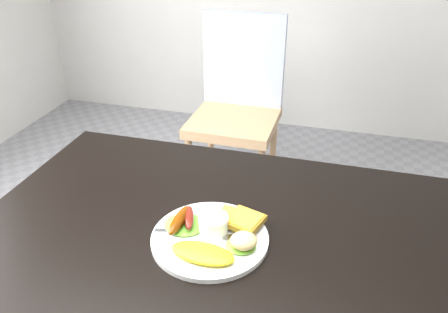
{
  "coord_description": "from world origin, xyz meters",
  "views": [
    {
      "loc": [
        0.2,
        -0.75,
        1.4
      ],
      "look_at": [
        -0.03,
        0.1,
        0.9
      ],
      "focal_mm": 35.0,
      "sensor_mm": 36.0,
      "label": 1
    }
  ],
  "objects_px": {
    "dining_chair": "(234,122)",
    "plate": "(210,238)",
    "person": "(289,166)",
    "dining_table": "(226,243)"
  },
  "relations": [
    {
      "from": "dining_chair",
      "to": "plate",
      "type": "xyz_separation_m",
      "value": [
        0.26,
        -1.25,
        0.31
      ]
    },
    {
      "from": "dining_chair",
      "to": "person",
      "type": "xyz_separation_m",
      "value": [
        0.37,
        -0.74,
        0.22
      ]
    },
    {
      "from": "person",
      "to": "dining_chair",
      "type": "bearing_deg",
      "value": -43.1
    },
    {
      "from": "dining_table",
      "to": "person",
      "type": "xyz_separation_m",
      "value": [
        0.08,
        0.49,
        -0.06
      ]
    },
    {
      "from": "dining_table",
      "to": "plate",
      "type": "height_order",
      "value": "plate"
    },
    {
      "from": "person",
      "to": "plate",
      "type": "relative_size",
      "value": 5.09
    },
    {
      "from": "dining_table",
      "to": "dining_chair",
      "type": "height_order",
      "value": "dining_table"
    },
    {
      "from": "dining_table",
      "to": "plate",
      "type": "distance_m",
      "value": 0.05
    },
    {
      "from": "plate",
      "to": "dining_table",
      "type": "bearing_deg",
      "value": 37.15
    },
    {
      "from": "person",
      "to": "dining_table",
      "type": "bearing_deg",
      "value": 100.47
    }
  ]
}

